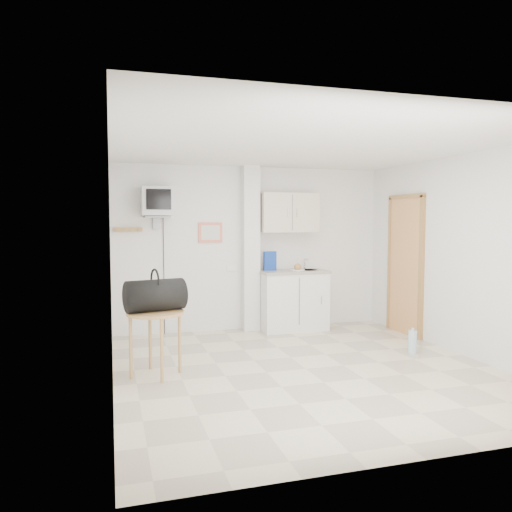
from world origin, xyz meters
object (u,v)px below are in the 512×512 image
object	(u,v)px
crt_television	(157,202)
water_bottle	(412,342)
duffel_bag	(155,295)
round_table	(155,320)

from	to	relation	value
crt_television	water_bottle	bearing A→B (deg)	-30.58
crt_television	duffel_bag	xyz separation A→B (m)	(-0.20, -1.77, -1.06)
crt_television	round_table	world-z (taller)	crt_television
duffel_bag	water_bottle	bearing A→B (deg)	-14.29
crt_television	water_bottle	xyz separation A→B (m)	(3.00, -1.77, -1.79)
round_table	water_bottle	bearing A→B (deg)	0.41
crt_television	water_bottle	distance (m)	3.92
duffel_bag	crt_television	bearing A→B (deg)	69.37
round_table	duffel_bag	size ratio (longest dim) A/B	1.02
duffel_bag	round_table	bearing A→B (deg)	-110.94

